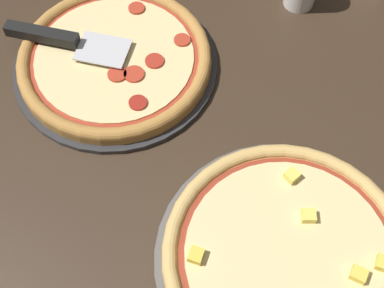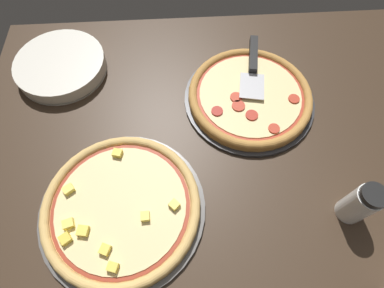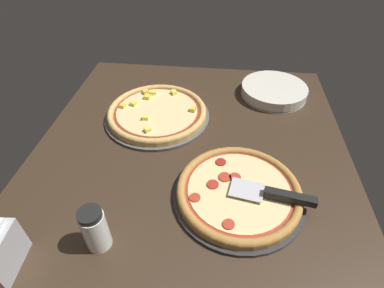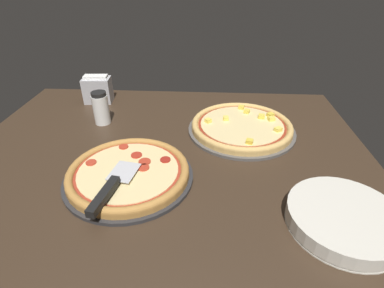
# 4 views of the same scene
# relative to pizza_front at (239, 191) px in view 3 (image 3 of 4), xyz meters

# --- Properties ---
(ground_plane) EXTENTS (1.29, 1.00, 0.04)m
(ground_plane) POSITION_rel_pizza_front_xyz_m (0.09, 0.15, -0.04)
(ground_plane) COLOR #38281C
(pizza_pan_front) EXTENTS (0.36, 0.36, 0.01)m
(pizza_pan_front) POSITION_rel_pizza_front_xyz_m (-0.00, -0.00, -0.02)
(pizza_pan_front) COLOR #2D2D30
(pizza_pan_front) RESTS_ON ground_plane
(pizza_front) EXTENTS (0.33, 0.33, 0.03)m
(pizza_front) POSITION_rel_pizza_front_xyz_m (0.00, 0.00, 0.00)
(pizza_front) COLOR #B77F3D
(pizza_front) RESTS_ON pizza_pan_front
(pizza_pan_back) EXTENTS (0.37, 0.37, 0.01)m
(pizza_pan_back) POSITION_rel_pizza_front_xyz_m (0.33, 0.29, -0.02)
(pizza_pan_back) COLOR #565451
(pizza_pan_back) RESTS_ON ground_plane
(pizza_back) EXTENTS (0.35, 0.35, 0.03)m
(pizza_back) POSITION_rel_pizza_front_xyz_m (0.33, 0.29, -0.00)
(pizza_back) COLOR #DBAD60
(pizza_back) RESTS_ON pizza_pan_back
(serving_spatula) EXTENTS (0.08, 0.22, 0.02)m
(serving_spatula) POSITION_rel_pizza_front_xyz_m (-0.02, -0.11, 0.02)
(serving_spatula) COLOR silver
(serving_spatula) RESTS_ON pizza_front
(plate_stack) EXTENTS (0.25, 0.25, 0.04)m
(plate_stack) POSITION_rel_pizza_front_xyz_m (0.53, -0.14, -0.00)
(plate_stack) COLOR silver
(plate_stack) RESTS_ON ground_plane
(parmesan_shaker) EXTENTS (0.06, 0.06, 0.12)m
(parmesan_shaker) POSITION_rel_pizza_front_xyz_m (-0.18, 0.32, 0.04)
(parmesan_shaker) COLOR white
(parmesan_shaker) RESTS_ON ground_plane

